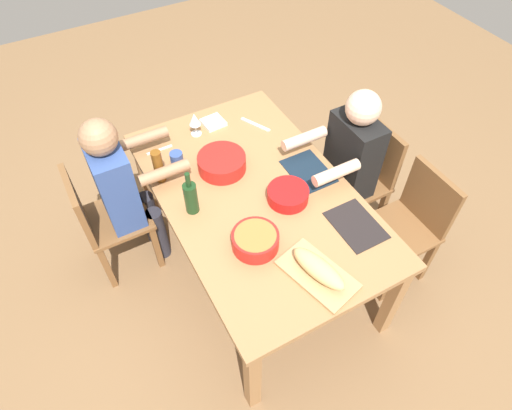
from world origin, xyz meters
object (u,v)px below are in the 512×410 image
at_px(dining_table, 256,201).
at_px(wine_bottle, 191,197).
at_px(cutting_board, 318,274).
at_px(chair_near_center, 364,174).
at_px(diner_far_right, 123,185).
at_px(bread_loaf, 319,268).
at_px(diner_near_center, 347,160).
at_px(chair_far_right, 102,219).
at_px(wine_glass, 195,120).
at_px(serving_bowl_fruit, 255,240).
at_px(napkin_stack, 213,122).
at_px(serving_bowl_pasta, 288,194).
at_px(chair_near_left, 411,222).
at_px(serving_bowl_salad, 222,162).
at_px(beer_bottle, 158,166).
at_px(cup_far_right, 177,159).

distance_m(dining_table, wine_bottle, 0.42).
bearing_deg(cutting_board, chair_near_center, -52.78).
height_order(diner_far_right, bread_loaf, diner_far_right).
xyz_separation_m(dining_table, bread_loaf, (-0.64, -0.00, 0.14)).
xyz_separation_m(diner_far_right, diner_near_center, (-0.48, -1.33, 0.00)).
bearing_deg(chair_far_right, diner_near_center, -107.57).
bearing_deg(wine_bottle, dining_table, -98.59).
distance_m(diner_near_center, wine_glass, 1.01).
bearing_deg(serving_bowl_fruit, bread_loaf, -148.94).
relative_size(cutting_board, napkin_stack, 2.86).
bearing_deg(diner_near_center, cutting_board, 134.14).
bearing_deg(serving_bowl_pasta, wine_bottle, 69.75).
relative_size(cutting_board, bread_loaf, 1.25).
bearing_deg(diner_far_right, wine_glass, -73.08).
xyz_separation_m(chair_near_left, cutting_board, (-0.16, 0.85, 0.27)).
bearing_deg(diner_near_center, dining_table, 90.00).
bearing_deg(serving_bowl_pasta, serving_bowl_salad, 28.52).
xyz_separation_m(chair_near_center, napkin_stack, (0.69, 0.80, 0.27)).
bearing_deg(diner_near_center, napkin_stack, 41.51).
relative_size(dining_table, chair_near_left, 2.05).
xyz_separation_m(chair_far_right, cutting_board, (-1.12, -0.85, 0.27)).
distance_m(bread_loaf, wine_glass, 1.30).
xyz_separation_m(chair_far_right, serving_bowl_fruit, (-0.81, -0.66, 0.31)).
bearing_deg(serving_bowl_fruit, dining_table, -29.24).
relative_size(serving_bowl_fruit, wine_glass, 1.50).
xyz_separation_m(serving_bowl_pasta, beer_bottle, (0.50, 0.58, 0.07)).
bearing_deg(beer_bottle, serving_bowl_fruit, -159.44).
bearing_deg(dining_table, diner_far_right, 54.21).
xyz_separation_m(bread_loaf, napkin_stack, (1.34, -0.05, -0.05)).
xyz_separation_m(chair_near_left, beer_bottle, (0.85, 1.30, 0.37)).
relative_size(serving_bowl_salad, napkin_stack, 2.11).
relative_size(chair_near_center, wine_glass, 5.12).
height_order(chair_near_left, cup_far_right, chair_near_left).
bearing_deg(serving_bowl_salad, serving_bowl_fruit, 170.69).
bearing_deg(cup_far_right, serving_bowl_fruit, -170.90).
relative_size(chair_near_left, beer_bottle, 3.86).
bearing_deg(beer_bottle, chair_far_right, 74.56).
relative_size(serving_bowl_pasta, cup_far_right, 2.76).
distance_m(serving_bowl_pasta, bread_loaf, 0.53).
relative_size(serving_bowl_salad, wine_glass, 1.78).
distance_m(chair_far_right, chair_near_center, 1.76).
height_order(serving_bowl_pasta, wine_bottle, wine_bottle).
xyz_separation_m(chair_far_right, chair_near_center, (-0.48, -1.69, 0.00)).
xyz_separation_m(serving_bowl_fruit, cup_far_right, (0.78, 0.12, -0.01)).
bearing_deg(serving_bowl_fruit, chair_near_center, -72.21).
distance_m(chair_near_left, wine_bottle, 1.39).
bearing_deg(wine_glass, chair_near_left, -140.22).
bearing_deg(chair_near_center, chair_far_right, 74.23).
xyz_separation_m(diner_near_center, wine_glass, (0.65, 0.76, 0.16)).
relative_size(chair_near_center, diner_near_center, 0.71).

